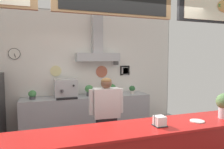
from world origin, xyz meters
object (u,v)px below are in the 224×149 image
shop_worker (106,118)px  espresso_machine (66,89)px  potted_basil (32,95)px  condiment_plate (197,121)px  potted_rosemary (89,90)px  potted_thyme (112,88)px  potted_oregano (132,89)px  napkin_holder (160,121)px

shop_worker → espresso_machine: 1.51m
potted_basil → condiment_plate: (2.05, -2.66, -0.01)m
potted_rosemary → potted_basil: bearing=-179.8°
potted_basil → potted_thyme: size_ratio=0.75×
espresso_machine → potted_oregano: 1.65m
condiment_plate → napkin_holder: bearing=179.6°
espresso_machine → potted_rosemary: bearing=2.1°
potted_thyme → condiment_plate: bearing=-84.9°
shop_worker → condiment_plate: size_ratio=8.51×
potted_oregano → napkin_holder: bearing=-107.6°
potted_thyme → condiment_plate: size_ratio=1.50×
espresso_machine → condiment_plate: (1.35, -2.65, -0.11)m
potted_rosemary → potted_thyme: bearing=0.5°
shop_worker → potted_basil: bearing=-44.1°
potted_basil → potted_rosemary: 1.25m
condiment_plate → espresso_machine: bearing=116.9°
shop_worker → potted_oregano: size_ratio=7.53×
potted_thyme → condiment_plate: 2.68m
shop_worker → potted_oregano: (1.10, 1.37, 0.25)m
espresso_machine → potted_thyme: (1.11, 0.02, -0.05)m
shop_worker → potted_rosemary: (0.00, 1.39, 0.29)m
espresso_machine → potted_basil: size_ratio=2.55×
shop_worker → potted_oregano: shop_worker is taller
shop_worker → potted_oregano: 1.77m
potted_oregano → potted_basil: potted_oregano is taller
espresso_machine → potted_basil: espresso_machine is taller
espresso_machine → potted_rosemary: size_ratio=1.93×
potted_thyme → shop_worker: bearing=-112.2°
potted_rosemary → potted_thyme: size_ratio=0.98×
shop_worker → condiment_plate: 1.53m
potted_oregano → potted_basil: (-2.35, 0.02, -0.00)m
shop_worker → potted_thyme: size_ratio=5.68×
potted_rosemary → shop_worker: bearing=-90.1°
potted_basil → condiment_plate: bearing=-52.4°
shop_worker → potted_basil: 1.88m
shop_worker → napkin_holder: bearing=105.4°
potted_oregano → napkin_holder: (-0.84, -2.64, 0.03)m
espresso_machine → potted_basil: (-0.71, 0.02, -0.10)m
potted_oregano → potted_thyme: potted_thyme is taller
potted_rosemary → napkin_holder: size_ratio=1.72×
shop_worker → potted_thyme: shop_worker is taller
potted_rosemary → condiment_plate: (0.80, -2.67, -0.05)m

